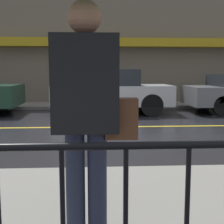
{
  "coord_description": "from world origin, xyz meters",
  "views": [
    {
      "loc": [
        0.29,
        -7.86,
        1.43
      ],
      "look_at": [
        0.61,
        -2.34,
        0.7
      ],
      "focal_mm": 50.0,
      "sensor_mm": 36.0,
      "label": 1
    }
  ],
  "objects": [
    {
      "name": "building_storefront",
      "position": [
        0.0,
        5.73,
        2.89
      ],
      "size": [
        28.0,
        0.85,
        5.82
      ],
      "color": "#706656",
      "rests_on": "ground_plane"
    },
    {
      "name": "car_silver",
      "position": [
        0.84,
        2.6,
        0.76
      ],
      "size": [
        3.92,
        1.83,
        1.48
      ],
      "color": "#B2B5BA",
      "rests_on": "ground_plane"
    },
    {
      "name": "ground_plane",
      "position": [
        0.0,
        0.0,
        0.0
      ],
      "size": [
        80.0,
        80.0,
        0.0
      ],
      "primitive_type": "plane",
      "color": "black"
    },
    {
      "name": "lane_marking",
      "position": [
        0.0,
        0.0,
        0.0
      ],
      "size": [
        25.2,
        0.12,
        0.01
      ],
      "color": "gold",
      "rests_on": "ground_plane"
    },
    {
      "name": "sidewalk_far",
      "position": [
        0.0,
        4.66,
        0.06
      ],
      "size": [
        28.0,
        1.89,
        0.12
      ],
      "color": "gray",
      "rests_on": "ground_plane"
    }
  ]
}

